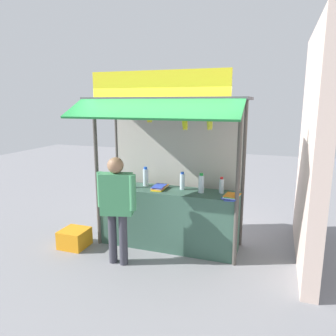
{
  "coord_description": "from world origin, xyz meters",
  "views": [
    {
      "loc": [
        1.58,
        -4.56,
        2.31
      ],
      "look_at": [
        0.0,
        0.0,
        1.3
      ],
      "focal_mm": 33.91,
      "sensor_mm": 36.0,
      "label": 1
    }
  ],
  "objects_px": {
    "banana_bunch_leftmost": "(210,124)",
    "banana_bunch_rightmost": "(185,124)",
    "water_bottle_back_left": "(182,181)",
    "water_bottle_back_right": "(146,177)",
    "magazine_stack_mid_right": "(232,197)",
    "plastic_crate": "(75,238)",
    "magazine_stack_center": "(113,183)",
    "water_bottle_far_right": "(221,186)",
    "water_bottle_rear_center": "(201,184)",
    "magazine_stack_front_right": "(159,187)",
    "banana_bunch_inner_left": "(149,118)",
    "vendor_person": "(117,201)"
  },
  "relations": [
    {
      "from": "banana_bunch_leftmost",
      "to": "banana_bunch_rightmost",
      "type": "xyz_separation_m",
      "value": [
        -0.34,
        -0.0,
        -0.01
      ]
    },
    {
      "from": "water_bottle_far_right",
      "to": "magazine_stack_center",
      "type": "xyz_separation_m",
      "value": [
        -1.81,
        -0.09,
        -0.1
      ]
    },
    {
      "from": "water_bottle_back_right",
      "to": "banana_bunch_leftmost",
      "type": "distance_m",
      "value": 1.55
    },
    {
      "from": "magazine_stack_center",
      "to": "vendor_person",
      "type": "height_order",
      "value": "vendor_person"
    },
    {
      "from": "water_bottle_far_right",
      "to": "banana_bunch_inner_left",
      "type": "distance_m",
      "value": 1.49
    },
    {
      "from": "water_bottle_back_right",
      "to": "magazine_stack_mid_right",
      "type": "relative_size",
      "value": 1.05
    },
    {
      "from": "banana_bunch_leftmost",
      "to": "plastic_crate",
      "type": "bearing_deg",
      "value": -176.05
    },
    {
      "from": "water_bottle_far_right",
      "to": "water_bottle_back_left",
      "type": "height_order",
      "value": "water_bottle_back_left"
    },
    {
      "from": "water_bottle_rear_center",
      "to": "banana_bunch_leftmost",
      "type": "height_order",
      "value": "banana_bunch_leftmost"
    },
    {
      "from": "banana_bunch_inner_left",
      "to": "plastic_crate",
      "type": "xyz_separation_m",
      "value": [
        -1.28,
        -0.15,
        -1.95
      ]
    },
    {
      "from": "banana_bunch_leftmost",
      "to": "banana_bunch_rightmost",
      "type": "distance_m",
      "value": 0.34
    },
    {
      "from": "banana_bunch_rightmost",
      "to": "plastic_crate",
      "type": "distance_m",
      "value": 2.6
    },
    {
      "from": "water_bottle_far_right",
      "to": "magazine_stack_center",
      "type": "distance_m",
      "value": 1.82
    },
    {
      "from": "magazine_stack_mid_right",
      "to": "vendor_person",
      "type": "height_order",
      "value": "vendor_person"
    },
    {
      "from": "banana_bunch_inner_left",
      "to": "banana_bunch_leftmost",
      "type": "bearing_deg",
      "value": 0.01
    },
    {
      "from": "magazine_stack_center",
      "to": "magazine_stack_front_right",
      "type": "height_order",
      "value": "magazine_stack_front_right"
    },
    {
      "from": "banana_bunch_inner_left",
      "to": "magazine_stack_center",
      "type": "bearing_deg",
      "value": 155.83
    },
    {
      "from": "magazine_stack_mid_right",
      "to": "water_bottle_back_right",
      "type": "bearing_deg",
      "value": 169.41
    },
    {
      "from": "banana_bunch_leftmost",
      "to": "banana_bunch_inner_left",
      "type": "relative_size",
      "value": 1.36
    },
    {
      "from": "water_bottle_back_left",
      "to": "plastic_crate",
      "type": "xyz_separation_m",
      "value": [
        -1.63,
        -0.62,
        -0.94
      ]
    },
    {
      "from": "water_bottle_back_left",
      "to": "magazine_stack_mid_right",
      "type": "relative_size",
      "value": 0.94
    },
    {
      "from": "magazine_stack_center",
      "to": "banana_bunch_rightmost",
      "type": "distance_m",
      "value": 1.76
    },
    {
      "from": "banana_bunch_leftmost",
      "to": "vendor_person",
      "type": "relative_size",
      "value": 0.19
    },
    {
      "from": "water_bottle_far_right",
      "to": "water_bottle_rear_center",
      "type": "bearing_deg",
      "value": -165.71
    },
    {
      "from": "water_bottle_back_right",
      "to": "water_bottle_rear_center",
      "type": "bearing_deg",
      "value": -6.07
    },
    {
      "from": "water_bottle_far_right",
      "to": "magazine_stack_front_right",
      "type": "height_order",
      "value": "water_bottle_far_right"
    },
    {
      "from": "water_bottle_back_left",
      "to": "vendor_person",
      "type": "height_order",
      "value": "vendor_person"
    },
    {
      "from": "magazine_stack_center",
      "to": "water_bottle_back_left",
      "type": "bearing_deg",
      "value": 4.71
    },
    {
      "from": "water_bottle_far_right",
      "to": "water_bottle_rear_center",
      "type": "xyz_separation_m",
      "value": [
        -0.3,
        -0.08,
        0.03
      ]
    },
    {
      "from": "water_bottle_back_left",
      "to": "banana_bunch_rightmost",
      "type": "relative_size",
      "value": 0.89
    },
    {
      "from": "magazine_stack_front_right",
      "to": "plastic_crate",
      "type": "relative_size",
      "value": 0.8
    },
    {
      "from": "plastic_crate",
      "to": "vendor_person",
      "type": "bearing_deg",
      "value": -14.92
    },
    {
      "from": "water_bottle_far_right",
      "to": "plastic_crate",
      "type": "relative_size",
      "value": 0.6
    },
    {
      "from": "water_bottle_rear_center",
      "to": "plastic_crate",
      "type": "relative_size",
      "value": 0.74
    },
    {
      "from": "vendor_person",
      "to": "water_bottle_back_right",
      "type": "bearing_deg",
      "value": 70.73
    },
    {
      "from": "magazine_stack_center",
      "to": "banana_bunch_leftmost",
      "type": "distance_m",
      "value": 2.03
    },
    {
      "from": "water_bottle_rear_center",
      "to": "magazine_stack_center",
      "type": "relative_size",
      "value": 1.21
    },
    {
      "from": "water_bottle_far_right",
      "to": "magazine_stack_center",
      "type": "relative_size",
      "value": 0.99
    },
    {
      "from": "magazine_stack_mid_right",
      "to": "plastic_crate",
      "type": "xyz_separation_m",
      "value": [
        -2.44,
        -0.37,
        -0.84
      ]
    },
    {
      "from": "water_bottle_back_left",
      "to": "plastic_crate",
      "type": "distance_m",
      "value": 1.98
    },
    {
      "from": "banana_bunch_leftmost",
      "to": "vendor_person",
      "type": "xyz_separation_m",
      "value": [
        -1.21,
        -0.4,
        -1.08
      ]
    },
    {
      "from": "magazine_stack_front_right",
      "to": "magazine_stack_center",
      "type": "bearing_deg",
      "value": 178.96
    },
    {
      "from": "water_bottle_rear_center",
      "to": "vendor_person",
      "type": "bearing_deg",
      "value": -142.78
    },
    {
      "from": "magazine_stack_mid_right",
      "to": "banana_bunch_inner_left",
      "type": "xyz_separation_m",
      "value": [
        -1.17,
        -0.22,
        1.11
      ]
    },
    {
      "from": "magazine_stack_front_right",
      "to": "banana_bunch_inner_left",
      "type": "relative_size",
      "value": 1.46
    },
    {
      "from": "magazine_stack_mid_right",
      "to": "vendor_person",
      "type": "distance_m",
      "value": 1.63
    },
    {
      "from": "water_bottle_back_right",
      "to": "banana_bunch_leftmost",
      "type": "bearing_deg",
      "value": -23.08
    },
    {
      "from": "water_bottle_rear_center",
      "to": "banana_bunch_inner_left",
      "type": "distance_m",
      "value": 1.27
    },
    {
      "from": "water_bottle_back_right",
      "to": "magazine_stack_front_right",
      "type": "relative_size",
      "value": 0.96
    },
    {
      "from": "water_bottle_back_left",
      "to": "vendor_person",
      "type": "distance_m",
      "value": 1.13
    }
  ]
}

